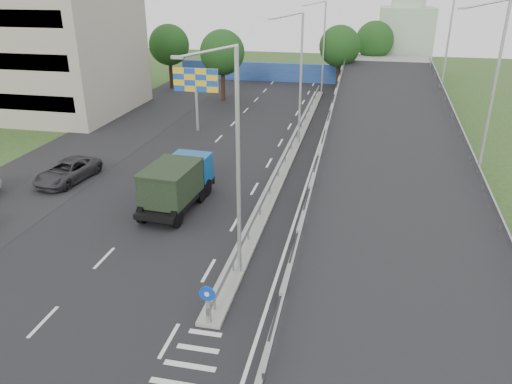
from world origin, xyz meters
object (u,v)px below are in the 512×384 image
(lamp_post_mid, at_px, (299,72))
(lamp_post_near, at_px, (234,155))
(dump_truck, at_px, (177,182))
(church, at_px, (405,36))
(billboard, at_px, (196,84))
(lamp_post_far, at_px, (322,42))
(parked_car_c, at_px, (68,171))
(sign_bollard, at_px, (208,304))

(lamp_post_mid, bearing_deg, lamp_post_near, -90.00)
(lamp_post_near, bearing_deg, dump_truck, 128.62)
(lamp_post_mid, xyz_separation_m, church, (9.89, 34.00, -0.50))
(billboard, bearing_deg, lamp_post_far, 63.16)
(lamp_post_far, distance_m, parked_car_c, 34.57)
(parked_car_c, bearing_deg, dump_truck, -7.65)
(sign_bollard, distance_m, dump_truck, 11.48)
(sign_bollard, xyz_separation_m, parked_car_c, (-13.69, 12.55, -0.33))
(parked_car_c, bearing_deg, lamp_post_mid, 46.24)
(sign_bollard, height_order, billboard, billboard)
(billboard, distance_m, parked_car_c, 14.51)
(dump_truck, xyz_separation_m, parked_car_c, (-8.64, 2.26, -0.86))
(lamp_post_near, height_order, billboard, lamp_post_near)
(lamp_post_near, bearing_deg, lamp_post_mid, 90.00)
(billboard, bearing_deg, lamp_post_mid, -12.38)
(sign_bollard, xyz_separation_m, church, (10.00, 57.83, 4.28))
(lamp_post_mid, height_order, parked_car_c, lamp_post_mid)
(parked_car_c, bearing_deg, lamp_post_near, -25.31)
(lamp_post_near, height_order, lamp_post_mid, same)
(parked_car_c, bearing_deg, church, 69.36)
(church, xyz_separation_m, parked_car_c, (-23.69, -45.28, -4.61))
(lamp_post_near, relative_size, billboard, 1.83)
(billboard, bearing_deg, lamp_post_near, -67.51)
(sign_bollard, bearing_deg, lamp_post_mid, 89.74)
(lamp_post_near, relative_size, church, 0.73)
(sign_bollard, relative_size, parked_car_c, 0.33)
(dump_truck, relative_size, parked_car_c, 1.30)
(lamp_post_far, bearing_deg, lamp_post_near, -90.00)
(lamp_post_mid, xyz_separation_m, dump_truck, (-5.17, -13.53, -4.24))
(lamp_post_mid, bearing_deg, billboard, 167.62)
(sign_bollard, bearing_deg, billboard, 109.21)
(lamp_post_near, relative_size, lamp_post_mid, 1.00)
(lamp_post_mid, distance_m, dump_truck, 15.09)
(lamp_post_near, bearing_deg, billboard, 112.49)
(lamp_post_near, relative_size, dump_truck, 1.54)
(lamp_post_near, distance_m, church, 54.90)
(sign_bollard, relative_size, dump_truck, 0.25)
(sign_bollard, relative_size, lamp_post_mid, 0.17)
(church, bearing_deg, lamp_post_near, -100.38)
(church, height_order, parked_car_c, church)
(lamp_post_mid, height_order, lamp_post_far, same)
(church, distance_m, dump_truck, 50.00)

